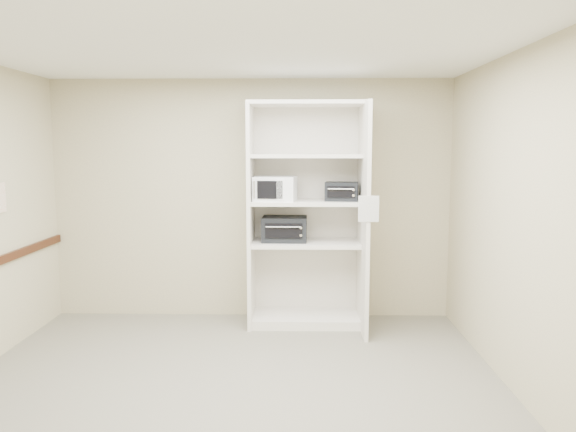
{
  "coord_description": "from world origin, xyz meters",
  "views": [
    {
      "loc": [
        0.55,
        -4.35,
        1.94
      ],
      "look_at": [
        0.43,
        1.44,
        1.23
      ],
      "focal_mm": 35.0,
      "sensor_mm": 36.0,
      "label": 1
    }
  ],
  "objects_px": {
    "microwave": "(275,189)",
    "toaster_oven_upper": "(342,191)",
    "shelving_unit": "(310,222)",
    "toaster_oven_lower": "(285,229)"
  },
  "relations": [
    {
      "from": "microwave",
      "to": "toaster_oven_upper",
      "type": "height_order",
      "value": "microwave"
    },
    {
      "from": "microwave",
      "to": "toaster_oven_upper",
      "type": "xyz_separation_m",
      "value": [
        0.71,
        0.04,
        -0.03
      ]
    },
    {
      "from": "shelving_unit",
      "to": "toaster_oven_lower",
      "type": "relative_size",
      "value": 5.01
    },
    {
      "from": "shelving_unit",
      "to": "toaster_oven_lower",
      "type": "height_order",
      "value": "shelving_unit"
    },
    {
      "from": "microwave",
      "to": "toaster_oven_upper",
      "type": "bearing_deg",
      "value": 10.59
    },
    {
      "from": "toaster_oven_lower",
      "to": "microwave",
      "type": "bearing_deg",
      "value": -138.82
    },
    {
      "from": "microwave",
      "to": "toaster_oven_lower",
      "type": "bearing_deg",
      "value": 47.24
    },
    {
      "from": "shelving_unit",
      "to": "microwave",
      "type": "height_order",
      "value": "shelving_unit"
    },
    {
      "from": "shelving_unit",
      "to": "microwave",
      "type": "bearing_deg",
      "value": -170.87
    },
    {
      "from": "microwave",
      "to": "toaster_oven_lower",
      "type": "relative_size",
      "value": 0.9
    }
  ]
}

